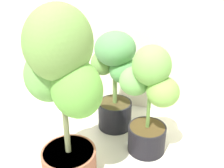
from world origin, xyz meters
name	(u,v)px	position (x,y,z in m)	size (l,w,h in m)	color
potted_plant_back_right	(149,97)	(0.30, 0.39, 0.35)	(0.36, 0.28, 0.64)	black
potted_plant_center	(63,85)	(-0.04, 0.07, 0.52)	(0.46, 0.37, 0.88)	#96563E
potted_plant_back_center	(115,75)	(0.05, 0.56, 0.37)	(0.34, 0.28, 0.64)	black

